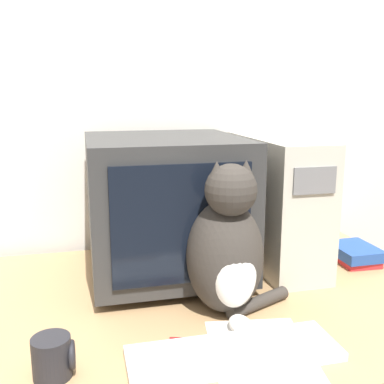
{
  "coord_description": "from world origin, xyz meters",
  "views": [
    {
      "loc": [
        -0.25,
        -0.65,
        1.27
      ],
      "look_at": [
        0.03,
        0.5,
        1.01
      ],
      "focal_mm": 42.0,
      "sensor_mm": 36.0,
      "label": 1
    }
  ],
  "objects_px": {
    "pen": "(201,340)",
    "cat": "(227,250)",
    "mug": "(53,357)",
    "keyboard": "(234,353)",
    "crt_monitor": "(165,205)",
    "book_stack": "(354,254)",
    "computer_tower": "(276,201)"
  },
  "relations": [
    {
      "from": "keyboard",
      "to": "computer_tower",
      "type": "bearing_deg",
      "value": 58.15
    },
    {
      "from": "crt_monitor",
      "to": "computer_tower",
      "type": "xyz_separation_m",
      "value": [
        0.36,
        0.01,
        -0.01
      ]
    },
    {
      "from": "pen",
      "to": "mug",
      "type": "xyz_separation_m",
      "value": [
        -0.31,
        -0.05,
        0.04
      ]
    },
    {
      "from": "computer_tower",
      "to": "pen",
      "type": "distance_m",
      "value": 0.59
    },
    {
      "from": "computer_tower",
      "to": "mug",
      "type": "xyz_separation_m",
      "value": [
        -0.67,
        -0.47,
        -0.16
      ]
    },
    {
      "from": "computer_tower",
      "to": "keyboard",
      "type": "bearing_deg",
      "value": -121.85
    },
    {
      "from": "keyboard",
      "to": "pen",
      "type": "xyz_separation_m",
      "value": [
        -0.05,
        0.07,
        -0.01
      ]
    },
    {
      "from": "keyboard",
      "to": "mug",
      "type": "xyz_separation_m",
      "value": [
        -0.36,
        0.02,
        0.03
      ]
    },
    {
      "from": "crt_monitor",
      "to": "computer_tower",
      "type": "height_order",
      "value": "crt_monitor"
    },
    {
      "from": "keyboard",
      "to": "book_stack",
      "type": "bearing_deg",
      "value": 37.07
    },
    {
      "from": "mug",
      "to": "crt_monitor",
      "type": "bearing_deg",
      "value": 56.36
    },
    {
      "from": "keyboard",
      "to": "cat",
      "type": "relative_size",
      "value": 1.15
    },
    {
      "from": "mug",
      "to": "keyboard",
      "type": "bearing_deg",
      "value": -3.54
    },
    {
      "from": "cat",
      "to": "mug",
      "type": "bearing_deg",
      "value": -158.02
    },
    {
      "from": "keyboard",
      "to": "book_stack",
      "type": "relative_size",
      "value": 2.66
    },
    {
      "from": "book_stack",
      "to": "pen",
      "type": "distance_m",
      "value": 0.7
    },
    {
      "from": "book_stack",
      "to": "mug",
      "type": "xyz_separation_m",
      "value": [
        -0.92,
        -0.4,
        0.01
      ]
    },
    {
      "from": "pen",
      "to": "cat",
      "type": "bearing_deg",
      "value": 51.34
    },
    {
      "from": "crt_monitor",
      "to": "book_stack",
      "type": "distance_m",
      "value": 0.64
    },
    {
      "from": "keyboard",
      "to": "pen",
      "type": "distance_m",
      "value": 0.09
    },
    {
      "from": "cat",
      "to": "pen",
      "type": "bearing_deg",
      "value": -130.03
    },
    {
      "from": "cat",
      "to": "mug",
      "type": "relative_size",
      "value": 4.71
    },
    {
      "from": "keyboard",
      "to": "cat",
      "type": "xyz_separation_m",
      "value": [
        0.05,
        0.2,
        0.15
      ]
    },
    {
      "from": "cat",
      "to": "pen",
      "type": "xyz_separation_m",
      "value": [
        -0.1,
        -0.12,
        -0.16
      ]
    },
    {
      "from": "keyboard",
      "to": "mug",
      "type": "bearing_deg",
      "value": 176.46
    },
    {
      "from": "computer_tower",
      "to": "cat",
      "type": "relative_size",
      "value": 1.23
    },
    {
      "from": "computer_tower",
      "to": "book_stack",
      "type": "distance_m",
      "value": 0.31
    },
    {
      "from": "crt_monitor",
      "to": "book_stack",
      "type": "bearing_deg",
      "value": -5.52
    },
    {
      "from": "cat",
      "to": "pen",
      "type": "relative_size",
      "value": 2.87
    },
    {
      "from": "book_stack",
      "to": "mug",
      "type": "distance_m",
      "value": 1.0
    },
    {
      "from": "cat",
      "to": "mug",
      "type": "height_order",
      "value": "cat"
    },
    {
      "from": "crt_monitor",
      "to": "keyboard",
      "type": "bearing_deg",
      "value": -83.51
    }
  ]
}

